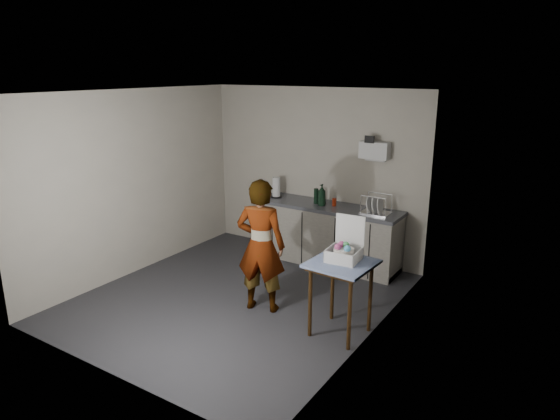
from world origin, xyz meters
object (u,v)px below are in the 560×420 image
Objects in this scene: kitchen_counter at (327,236)px; side_table at (341,272)px; standing_man at (261,246)px; paper_towel at (276,188)px; dark_bottle at (316,196)px; bakery_box at (344,251)px; soda_can at (334,202)px; dish_rack at (375,209)px; soap_bottle at (322,195)px.

kitchen_counter reaches higher than side_table.
standing_man is 2.01m from paper_towel.
bakery_box reaches higher than dark_bottle.
kitchen_counter is at bearing 0.47° from paper_towel.
soda_can is (-1.01, 1.81, 0.23)m from side_table.
soda_can is 0.66m from dish_rack.
soap_bottle is 0.83m from dish_rack.
soda_can is (0.09, 0.02, 0.54)m from kitchen_counter.
soda_can reaches higher than side_table.
kitchen_counter is at bearing 1.49° from dark_bottle.
soda_can is at bearing 27.50° from soap_bottle.
bakery_box reaches higher than soda_can.
side_table is 2.64× the size of soap_bottle.
soda_can is at bearing 122.19° from side_table.
side_table is 0.23m from bakery_box.
side_table is 7.47× the size of soda_can.
kitchen_counter is 9.74× the size of dark_bottle.
paper_towel is at bearing 175.88° from soap_bottle.
standing_man is at bearing 178.70° from bakery_box.
soda_can is at bearing 10.83° from kitchen_counter.
soap_bottle reaches higher than side_table.
soda_can is 0.30m from dark_bottle.
dark_bottle is at bearing -178.51° from kitchen_counter.
standing_man is at bearing -82.95° from dark_bottle.
bakery_box reaches higher than soap_bottle.
kitchen_counter is 2.63× the size of side_table.
side_table is 1.08m from standing_man.
paper_towel is (-0.71, -0.00, 0.04)m from dark_bottle.
side_table is 2.11m from soap_bottle.
standing_man is 4.19× the size of dish_rack.
standing_man is at bearing -86.98° from soap_bottle.
paper_towel reaches higher than dark_bottle.
kitchen_counter is at bearing 124.65° from side_table.
soda_can reaches higher than kitchen_counter.
kitchen_counter is 7.04× the size of paper_towel.
bakery_box reaches higher than side_table.
dark_bottle is 0.72× the size of paper_towel.
soap_bottle is at bearing 120.74° from bakery_box.
kitchen_counter is 0.93m from dish_rack.
bakery_box is (0.99, -1.73, -0.01)m from soda_can.
side_table is 0.52× the size of standing_man.
standing_man is 1.80m from soda_can.
kitchen_counter is 0.65m from soap_bottle.
side_table is (1.10, -1.80, 0.31)m from kitchen_counter.
dark_bottle is at bearing -99.49° from standing_man.
standing_man is at bearing -112.94° from dish_rack.
dish_rack is at bearing 96.70° from bakery_box.
soda_can is at bearing 115.46° from bakery_box.
paper_towel is at bearing 141.44° from side_table.
dish_rack is at bearing 104.15° from side_table.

